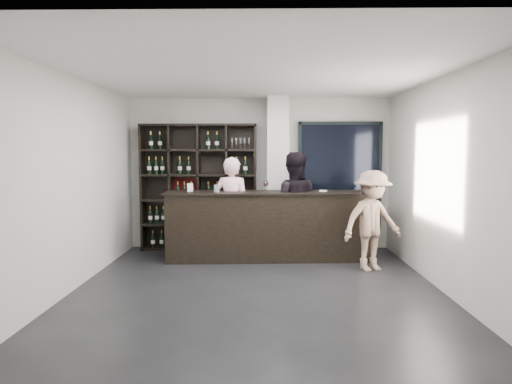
{
  "coord_description": "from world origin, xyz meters",
  "views": [
    {
      "loc": [
        0.08,
        -6.1,
        1.89
      ],
      "look_at": [
        -0.03,
        1.1,
        1.24
      ],
      "focal_mm": 32.0,
      "sensor_mm": 36.0,
      "label": 1
    }
  ],
  "objects_px": {
    "taster_pink": "(232,207)",
    "wine_shelf": "(199,187)",
    "taster_black": "(293,206)",
    "customer": "(372,221)",
    "tasting_counter": "(269,226)"
  },
  "relations": [
    {
      "from": "wine_shelf",
      "to": "taster_pink",
      "type": "distance_m",
      "value": 0.98
    },
    {
      "from": "wine_shelf",
      "to": "customer",
      "type": "bearing_deg",
      "value": -27.18
    },
    {
      "from": "customer",
      "to": "tasting_counter",
      "type": "bearing_deg",
      "value": 134.35
    },
    {
      "from": "taster_pink",
      "to": "wine_shelf",
      "type": "bearing_deg",
      "value": -29.24
    },
    {
      "from": "tasting_counter",
      "to": "taster_black",
      "type": "relative_size",
      "value": 1.92
    },
    {
      "from": "wine_shelf",
      "to": "taster_pink",
      "type": "xyz_separation_m",
      "value": [
        0.67,
        -0.64,
        -0.31
      ]
    },
    {
      "from": "taster_black",
      "to": "customer",
      "type": "relative_size",
      "value": 1.18
    },
    {
      "from": "wine_shelf",
      "to": "taster_black",
      "type": "height_order",
      "value": "wine_shelf"
    },
    {
      "from": "tasting_counter",
      "to": "taster_pink",
      "type": "xyz_separation_m",
      "value": [
        -0.67,
        0.17,
        0.3
      ]
    },
    {
      "from": "wine_shelf",
      "to": "customer",
      "type": "height_order",
      "value": "wine_shelf"
    },
    {
      "from": "taster_pink",
      "to": "taster_black",
      "type": "height_order",
      "value": "taster_black"
    },
    {
      "from": "taster_pink",
      "to": "customer",
      "type": "bearing_deg",
      "value": 173.52
    },
    {
      "from": "customer",
      "to": "wine_shelf",
      "type": "bearing_deg",
      "value": 130.67
    },
    {
      "from": "wine_shelf",
      "to": "customer",
      "type": "xyz_separation_m",
      "value": [
        2.95,
        -1.52,
        -0.41
      ]
    },
    {
      "from": "wine_shelf",
      "to": "taster_pink",
      "type": "height_order",
      "value": "wine_shelf"
    }
  ]
}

